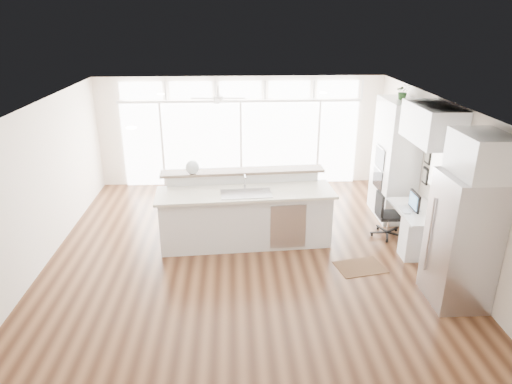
{
  "coord_description": "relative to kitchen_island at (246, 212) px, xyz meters",
  "views": [
    {
      "loc": [
        -0.19,
        -7.11,
        4.08
      ],
      "look_at": [
        0.2,
        0.6,
        1.06
      ],
      "focal_mm": 32.0,
      "sensor_mm": 36.0,
      "label": 1
    }
  ],
  "objects": [
    {
      "name": "floor",
      "position": [
        -0.01,
        -0.65,
        -0.66
      ],
      "size": [
        7.0,
        8.0,
        0.02
      ],
      "primitive_type": "cube",
      "color": "#402313",
      "rests_on": "ground"
    },
    {
      "name": "ceiling",
      "position": [
        -0.01,
        -0.65,
        2.05
      ],
      "size": [
        7.0,
        8.0,
        0.02
      ],
      "primitive_type": "cube",
      "color": "silver",
      "rests_on": "wall_back"
    },
    {
      "name": "wall_back",
      "position": [
        -0.01,
        3.35,
        0.7
      ],
      "size": [
        7.0,
        0.04,
        2.7
      ],
      "primitive_type": "cube",
      "color": "white",
      "rests_on": "floor"
    },
    {
      "name": "wall_front",
      "position": [
        -0.01,
        -4.65,
        0.7
      ],
      "size": [
        7.0,
        0.04,
        2.7
      ],
      "primitive_type": "cube",
      "color": "white",
      "rests_on": "floor"
    },
    {
      "name": "wall_left",
      "position": [
        -3.51,
        -0.65,
        0.7
      ],
      "size": [
        0.04,
        8.0,
        2.7
      ],
      "primitive_type": "cube",
      "color": "white",
      "rests_on": "floor"
    },
    {
      "name": "wall_right",
      "position": [
        3.49,
        -0.65,
        0.7
      ],
      "size": [
        0.04,
        8.0,
        2.7
      ],
      "primitive_type": "cube",
      "color": "white",
      "rests_on": "floor"
    },
    {
      "name": "glass_wall",
      "position": [
        -0.01,
        3.29,
        0.4
      ],
      "size": [
        5.8,
        0.06,
        2.08
      ],
      "primitive_type": "cube",
      "color": "white",
      "rests_on": "wall_back"
    },
    {
      "name": "transom_row",
      "position": [
        -0.01,
        3.29,
        1.73
      ],
      "size": [
        5.9,
        0.06,
        0.4
      ],
      "primitive_type": "cube",
      "color": "white",
      "rests_on": "wall_back"
    },
    {
      "name": "desk_window",
      "position": [
        3.45,
        -0.35,
        0.9
      ],
      "size": [
        0.04,
        0.85,
        0.85
      ],
      "primitive_type": "cube",
      "color": "white",
      "rests_on": "wall_right"
    },
    {
      "name": "ceiling_fan",
      "position": [
        -0.51,
        2.15,
        1.83
      ],
      "size": [
        1.16,
        1.16,
        0.32
      ],
      "primitive_type": "cube",
      "color": "silver",
      "rests_on": "ceiling"
    },
    {
      "name": "recessed_lights",
      "position": [
        -0.01,
        -0.45,
        2.03
      ],
      "size": [
        3.4,
        3.0,
        0.02
      ],
      "primitive_type": "cube",
      "color": "beige",
      "rests_on": "ceiling"
    },
    {
      "name": "oven_cabinet",
      "position": [
        3.16,
        1.15,
        0.6
      ],
      "size": [
        0.64,
        1.2,
        2.5
      ],
      "primitive_type": "cube",
      "color": "white",
      "rests_on": "floor"
    },
    {
      "name": "desk_nook",
      "position": [
        3.12,
        -0.35,
        -0.27
      ],
      "size": [
        0.72,
        1.3,
        0.76
      ],
      "primitive_type": "cube",
      "color": "white",
      "rests_on": "floor"
    },
    {
      "name": "upper_cabinets",
      "position": [
        3.16,
        -0.35,
        1.7
      ],
      "size": [
        0.64,
        1.3,
        0.64
      ],
      "primitive_type": "cube",
      "color": "white",
      "rests_on": "wall_right"
    },
    {
      "name": "refrigerator",
      "position": [
        3.1,
        -2.0,
        0.35
      ],
      "size": [
        0.76,
        0.9,
        2.0
      ],
      "primitive_type": "cube",
      "color": "#B3B3B8",
      "rests_on": "floor"
    },
    {
      "name": "fridge_cabinet",
      "position": [
        3.16,
        -2.0,
        1.65
      ],
      "size": [
        0.64,
        0.9,
        0.6
      ],
      "primitive_type": "cube",
      "color": "white",
      "rests_on": "wall_right"
    },
    {
      "name": "framed_photos",
      "position": [
        3.45,
        0.27,
        0.75
      ],
      "size": [
        0.06,
        0.22,
        0.8
      ],
      "primitive_type": "cube",
      "color": "black",
      "rests_on": "wall_right"
    },
    {
      "name": "kitchen_island",
      "position": [
        0.0,
        0.0,
        0.0
      ],
      "size": [
        3.33,
        1.43,
        1.29
      ],
      "primitive_type": "cube",
      "rotation": [
        0.0,
        0.0,
        0.06
      ],
      "color": "white",
      "rests_on": "floor"
    },
    {
      "name": "rug",
      "position": [
        1.94,
        -1.01,
        -0.64
      ],
      "size": [
        0.9,
        0.73,
        0.01
      ],
      "primitive_type": "cube",
      "rotation": [
        0.0,
        0.0,
        0.2
      ],
      "color": "#341E10",
      "rests_on": "floor"
    },
    {
      "name": "office_chair",
      "position": [
        2.79,
        0.15,
        -0.2
      ],
      "size": [
        0.46,
        0.43,
        0.89
      ],
      "primitive_type": "cube",
      "rotation": [
        0.0,
        0.0,
        0.0
      ],
      "color": "black",
      "rests_on": "floor"
    },
    {
      "name": "fishbowl",
      "position": [
        -0.97,
        0.34,
        0.78
      ],
      "size": [
        0.3,
        0.3,
        0.26
      ],
      "primitive_type": "sphere",
      "rotation": [
        0.0,
        0.0,
        0.16
      ],
      "color": "silver",
      "rests_on": "kitchen_island"
    },
    {
      "name": "monitor",
      "position": [
        3.04,
        -0.35,
        0.29
      ],
      "size": [
        0.08,
        0.44,
        0.36
      ],
      "primitive_type": "cube",
      "rotation": [
        0.0,
        0.0,
        -0.02
      ],
      "color": "black",
      "rests_on": "desk_nook"
    },
    {
      "name": "keyboard",
      "position": [
        2.87,
        -0.35,
        0.12
      ],
      "size": [
        0.14,
        0.34,
        0.02
      ],
      "primitive_type": "cube",
      "rotation": [
        0.0,
        0.0,
        -0.03
      ],
      "color": "silver",
      "rests_on": "desk_nook"
    },
    {
      "name": "potted_plant",
      "position": [
        3.16,
        1.15,
        1.97
      ],
      "size": [
        0.31,
        0.34,
        0.24
      ],
      "primitive_type": "imported",
      "rotation": [
        0.0,
        0.0,
        -0.13
      ],
      "color": "#275323",
      "rests_on": "oven_cabinet"
    }
  ]
}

